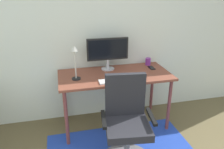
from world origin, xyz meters
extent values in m
cube|color=silver|center=(0.00, 2.20, 1.30)|extent=(6.00, 0.10, 2.60)
cube|color=brown|center=(-0.07, 1.79, 0.75)|extent=(1.46, 0.69, 0.03)
cylinder|color=brown|center=(-0.74, 1.50, 0.37)|extent=(0.04, 0.04, 0.74)
cylinder|color=brown|center=(0.60, 1.50, 0.37)|extent=(0.04, 0.04, 0.74)
cylinder|color=brown|center=(-0.74, 2.07, 0.37)|extent=(0.04, 0.04, 0.74)
cylinder|color=brown|center=(0.60, 2.07, 0.37)|extent=(0.04, 0.04, 0.74)
cylinder|color=#B2B2B7|center=(-0.12, 1.99, 0.78)|extent=(0.18, 0.18, 0.01)
cylinder|color=#B2B2B7|center=(-0.12, 1.99, 0.84)|extent=(0.04, 0.04, 0.13)
cube|color=black|center=(-0.12, 1.99, 1.06)|extent=(0.56, 0.04, 0.30)
cube|color=black|center=(-0.12, 1.97, 1.06)|extent=(0.52, 0.00, 0.26)
cube|color=white|center=(-0.11, 1.55, 0.78)|extent=(0.43, 0.13, 0.02)
ellipsoid|color=black|center=(0.18, 1.52, 0.79)|extent=(0.06, 0.10, 0.03)
cylinder|color=#792C8A|center=(0.49, 2.03, 0.82)|extent=(0.08, 0.08, 0.10)
cube|color=black|center=(0.48, 1.88, 0.77)|extent=(0.07, 0.14, 0.01)
cylinder|color=black|center=(-0.58, 1.73, 0.78)|extent=(0.11, 0.11, 0.01)
cylinder|color=beige|center=(-0.58, 1.73, 0.96)|extent=(0.02, 0.02, 0.35)
cone|color=beige|center=(-0.58, 1.73, 1.16)|extent=(0.08, 0.08, 0.06)
cylinder|color=slate|center=(-0.14, 0.99, 0.25)|extent=(0.06, 0.06, 0.40)
cube|color=#232328|center=(-0.14, 0.99, 0.49)|extent=(0.50, 0.50, 0.08)
cube|color=#232328|center=(-0.11, 1.19, 0.77)|extent=(0.43, 0.12, 0.47)
cube|color=black|center=(-0.38, 1.03, 0.60)|extent=(0.08, 0.32, 0.03)
cube|color=black|center=(0.10, 0.96, 0.60)|extent=(0.08, 0.32, 0.03)
camera|label=1|loc=(-0.75, -0.83, 1.84)|focal=35.72mm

